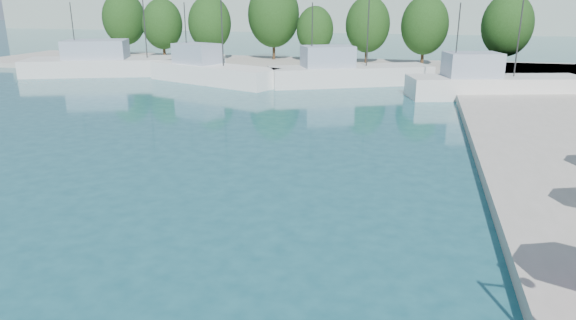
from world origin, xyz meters
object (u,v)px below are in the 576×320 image
(trawler_04, at_px, (491,85))
(trawler_03, at_px, (347,74))
(trawler_01, at_px, (123,65))
(trawler_02, at_px, (210,72))

(trawler_04, bearing_deg, trawler_03, 146.84)
(trawler_01, distance_m, trawler_02, 12.54)
(trawler_02, height_order, trawler_04, same)
(trawler_03, bearing_deg, trawler_02, 162.42)
(trawler_03, xyz_separation_m, trawler_04, (12.95, -3.97, 0.00))
(trawler_04, bearing_deg, trawler_01, 155.95)
(trawler_01, distance_m, trawler_04, 38.92)
(trawler_01, relative_size, trawler_02, 1.50)
(trawler_01, xyz_separation_m, trawler_04, (38.54, -5.39, 0.00))
(trawler_02, height_order, trawler_03, same)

